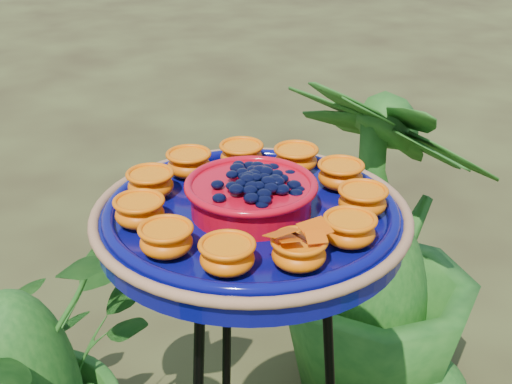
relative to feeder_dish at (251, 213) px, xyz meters
The scene contains 3 objects.
feeder_dish is the anchor object (origin of this frame).
shrub_back_left 0.87m from the feeder_dish, 136.25° to the left, with size 0.74×0.64×0.82m, color #154612.
shrub_back_right 0.94m from the feeder_dish, 48.10° to the left, with size 0.57×0.57×1.03m, color #154612.
Camera 1 is at (-0.24, -0.88, 1.55)m, focal length 50.00 mm.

